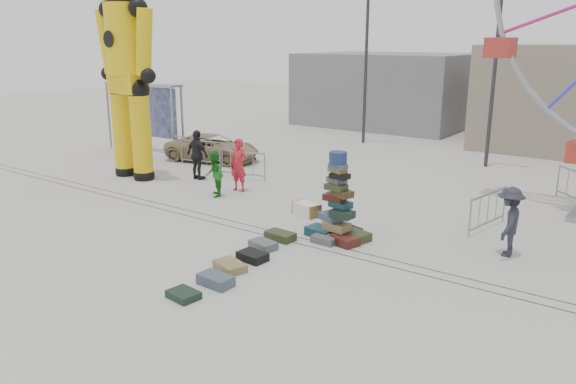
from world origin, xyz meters
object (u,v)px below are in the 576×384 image
Objects in this scene: lamp_post_left at (368,55)px; barricade_wheel_front at (488,211)px; pedestrian_red at (239,165)px; pedestrian_grey at (509,222)px; pedestrian_black at (198,155)px; pedestrian_green at (214,174)px; parked_suv at (213,148)px; crash_test_dummy at (127,68)px; barricade_dummy_a at (191,149)px; barricade_dummy_b at (202,153)px; barricade_dummy_c at (242,165)px; suitcase_tower at (338,215)px; lamp_post_right at (498,59)px; banner_scaffold at (143,101)px; steamer_trunk at (307,209)px.

barricade_wheel_front is at bearing -47.31° from lamp_post_left.
pedestrian_red is 9.52m from pedestrian_grey.
barricade_wheel_front is 10.92m from pedestrian_black.
lamp_post_left is 12.82m from pedestrian_green.
barricade_wheel_front is 13.02m from parked_suv.
crash_test_dummy is (-3.72, -12.05, -0.28)m from lamp_post_left.
pedestrian_black reaches higher than pedestrian_red.
barricade_dummy_b is at bearing -14.94° from barricade_dummy_a.
pedestrian_grey is (10.64, -2.27, 0.33)m from barricade_dummy_c.
barricade_dummy_a is at bearing 166.50° from suitcase_tower.
pedestrian_grey is at bearing -70.81° from lamp_post_right.
lamp_post_right is at bearing -128.24° from pedestrian_black.
barricade_dummy_c is at bearing -13.05° from barricade_dummy_a.
barricade_dummy_b and barricade_dummy_c have the same top height.
pedestrian_red is (8.50, -3.00, -1.50)m from banner_scaffold.
pedestrian_black reaches higher than barricade_dummy_c.
pedestrian_grey is (5.92, 0.23, 0.69)m from steamer_trunk.
barricade_dummy_b is 1.13× the size of pedestrian_grey.
lamp_post_left reaches higher than barricade_dummy_c.
lamp_post_left is at bearing 164.05° from lamp_post_right.
pedestrian_black reaches higher than pedestrian_green.
barricade_dummy_b is at bearing 148.04° from pedestrian_red.
barricade_dummy_b and barricade_wheel_front have the same top height.
parked_suv is at bearing 140.69° from barricade_dummy_c.
suitcase_tower is at bearing 167.02° from pedestrian_black.
barricade_dummy_b is at bearing 94.57° from barricade_wheel_front.
barricade_wheel_front is at bearing -13.87° from barricade_dummy_c.
pedestrian_grey is (18.00, -3.76, -1.56)m from banner_scaffold.
lamp_post_left is at bearing -144.64° from pedestrian_grey.
pedestrian_green is at bearing -54.13° from barricade_dummy_b.
barricade_dummy_a is at bearing -34.64° from pedestrian_black.
lamp_post_left is 12.62m from crash_test_dummy.
pedestrian_black is at bearing -179.44° from steamer_trunk.
pedestrian_red is 1.20× the size of pedestrian_green.
barricade_dummy_b is at bearing -43.41° from pedestrian_black.
lamp_post_left is at bearing 92.45° from pedestrian_red.
pedestrian_black is at bearing -159.23° from parked_suv.
pedestrian_black is (-2.19, 1.42, 0.17)m from pedestrian_green.
pedestrian_green is at bearing -29.47° from banner_scaffold.
crash_test_dummy is at bearing -157.53° from barricade_dummy_c.
suitcase_tower is at bearing -64.56° from lamp_post_left.
pedestrian_black is at bearing -26.72° from banner_scaffold.
pedestrian_red is (-3.58, 0.98, 0.75)m from steamer_trunk.
pedestrian_green is at bearing -34.37° from barricade_dummy_a.
banner_scaffold is at bearing -158.59° from pedestrian_green.
pedestrian_red is (4.71, 0.82, -3.26)m from crash_test_dummy.
lamp_post_left reaches higher than steamer_trunk.
barricade_dummy_c is at bearing 36.04° from crash_test_dummy.
lamp_post_right is 1.00× the size of crash_test_dummy.
barricade_dummy_b is (-7.66, 3.28, 0.35)m from steamer_trunk.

